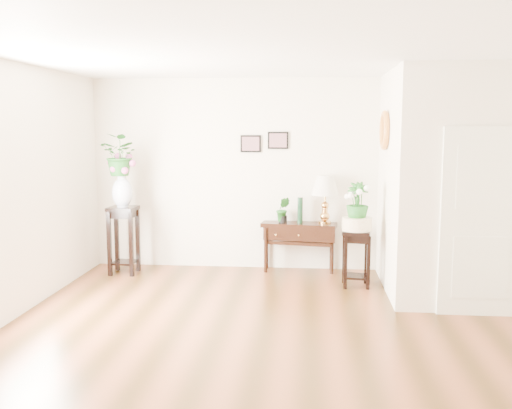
# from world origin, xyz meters

# --- Properties ---
(floor) EXTENTS (6.00, 5.50, 0.02)m
(floor) POSITION_xyz_m (0.00, 0.00, 0.00)
(floor) COLOR brown
(floor) RESTS_ON ground
(ceiling) EXTENTS (6.00, 5.50, 0.02)m
(ceiling) POSITION_xyz_m (0.00, 0.00, 2.80)
(ceiling) COLOR white
(ceiling) RESTS_ON ground
(wall_back) EXTENTS (6.00, 0.02, 2.80)m
(wall_back) POSITION_xyz_m (0.00, 2.75, 1.40)
(wall_back) COLOR #EBE2C6
(wall_back) RESTS_ON ground
(wall_front) EXTENTS (6.00, 0.02, 2.80)m
(wall_front) POSITION_xyz_m (0.00, -2.75, 1.40)
(wall_front) COLOR #EBE2C6
(wall_front) RESTS_ON ground
(partition) EXTENTS (1.80, 1.95, 2.80)m
(partition) POSITION_xyz_m (2.10, 1.77, 1.40)
(partition) COLOR #EBE2C6
(partition) RESTS_ON floor
(door) EXTENTS (0.90, 0.05, 2.10)m
(door) POSITION_xyz_m (2.10, 0.78, 1.05)
(door) COLOR silver
(door) RESTS_ON floor
(art_print_left) EXTENTS (0.30, 0.02, 0.25)m
(art_print_left) POSITION_xyz_m (-0.65, 2.73, 1.85)
(art_print_left) COLOR black
(art_print_left) RESTS_ON wall_back
(art_print_right) EXTENTS (0.30, 0.02, 0.25)m
(art_print_right) POSITION_xyz_m (-0.25, 2.73, 1.90)
(art_print_right) COLOR black
(art_print_right) RESTS_ON wall_back
(wall_ornament) EXTENTS (0.07, 0.51, 0.51)m
(wall_ornament) POSITION_xyz_m (1.16, 1.90, 2.05)
(wall_ornament) COLOR #DB8F3F
(wall_ornament) RESTS_ON partition
(console_table) EXTENTS (1.11, 0.51, 0.72)m
(console_table) POSITION_xyz_m (0.07, 2.57, 0.36)
(console_table) COLOR black
(console_table) RESTS_ON floor
(table_lamp) EXTENTS (0.53, 0.53, 0.70)m
(table_lamp) POSITION_xyz_m (0.44, 2.57, 1.07)
(table_lamp) COLOR tan
(table_lamp) RESTS_ON console_table
(green_vase) EXTENTS (0.10, 0.10, 0.37)m
(green_vase) POSITION_xyz_m (0.08, 2.57, 0.89)
(green_vase) COLOR black
(green_vase) RESTS_ON console_table
(potted_plant) EXTENTS (0.20, 0.16, 0.35)m
(potted_plant) POSITION_xyz_m (-0.17, 2.57, 0.89)
(potted_plant) COLOR #1C5B1B
(potted_plant) RESTS_ON console_table
(plant_stand_a) EXTENTS (0.40, 0.40, 0.97)m
(plant_stand_a) POSITION_xyz_m (-2.43, 2.21, 0.48)
(plant_stand_a) COLOR black
(plant_stand_a) RESTS_ON floor
(porcelain_vase) EXTENTS (0.33, 0.33, 0.50)m
(porcelain_vase) POSITION_xyz_m (-2.43, 2.21, 1.19)
(porcelain_vase) COLOR white
(porcelain_vase) RESTS_ON plant_stand_a
(lily_arrangement) EXTENTS (0.67, 0.63, 0.59)m
(lily_arrangement) POSITION_xyz_m (-2.43, 2.21, 1.67)
(lily_arrangement) COLOR #1C5B1B
(lily_arrangement) RESTS_ON porcelain_vase
(plant_stand_b) EXTENTS (0.40, 0.40, 0.75)m
(plant_stand_b) POSITION_xyz_m (0.83, 1.84, 0.38)
(plant_stand_b) COLOR black
(plant_stand_b) RESTS_ON floor
(ceramic_bowl) EXTENTS (0.51, 0.51, 0.17)m
(ceramic_bowl) POSITION_xyz_m (0.83, 1.84, 0.83)
(ceramic_bowl) COLOR beige
(ceramic_bowl) RESTS_ON plant_stand_b
(narcissus) EXTENTS (0.30, 0.30, 0.51)m
(narcissus) POSITION_xyz_m (0.83, 1.84, 1.13)
(narcissus) COLOR #1C5B1B
(narcissus) RESTS_ON ceramic_bowl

